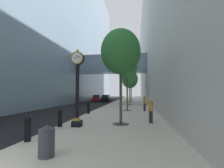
{
  "coord_description": "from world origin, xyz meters",
  "views": [
    {
      "loc": [
        4.93,
        -2.9,
        2.27
      ],
      "look_at": [
        1.06,
        22.72,
        3.59
      ],
      "focal_mm": 25.49,
      "sensor_mm": 36.0,
      "label": 1
    }
  ],
  "objects_px": {
    "pedestrian_walking": "(145,103)",
    "car_red_mid": "(97,98)",
    "car_black_near": "(106,98)",
    "pedestrian_by_clock": "(151,109)",
    "bollard_third": "(77,111)",
    "street_tree_far": "(131,80)",
    "bollard_nearest": "(28,128)",
    "bollard_second": "(60,117)",
    "street_tree_near": "(121,52)",
    "street_tree_mid_far": "(130,79)",
    "bollard_fourth": "(88,108)",
    "trash_bin": "(47,140)",
    "street_tree_mid_near": "(127,67)",
    "street_clock": "(77,84)"
  },
  "relations": [
    {
      "from": "street_tree_mid_far",
      "to": "car_black_near",
      "type": "relative_size",
      "value": 1.39
    },
    {
      "from": "street_tree_mid_far",
      "to": "bollard_second",
      "type": "bearing_deg",
      "value": -101.87
    },
    {
      "from": "bollard_fourth",
      "to": "trash_bin",
      "type": "height_order",
      "value": "bollard_fourth"
    },
    {
      "from": "street_clock",
      "to": "car_red_mid",
      "type": "xyz_separation_m",
      "value": [
        -5.91,
        29.14,
        -2.03
      ]
    },
    {
      "from": "bollard_third",
      "to": "car_red_mid",
      "type": "bearing_deg",
      "value": 100.49
    },
    {
      "from": "trash_bin",
      "to": "pedestrian_by_clock",
      "type": "relative_size",
      "value": 0.6
    },
    {
      "from": "bollard_nearest",
      "to": "bollard_second",
      "type": "xyz_separation_m",
      "value": [
        0.0,
        2.97,
        0.0
      ]
    },
    {
      "from": "bollard_third",
      "to": "pedestrian_by_clock",
      "type": "distance_m",
      "value": 5.76
    },
    {
      "from": "bollard_fourth",
      "to": "street_tree_mid_near",
      "type": "distance_m",
      "value": 6.74
    },
    {
      "from": "car_black_near",
      "to": "pedestrian_by_clock",
      "type": "bearing_deg",
      "value": -72.65
    },
    {
      "from": "bollard_second",
      "to": "street_tree_far",
      "type": "relative_size",
      "value": 0.19
    },
    {
      "from": "bollard_nearest",
      "to": "car_black_near",
      "type": "bearing_deg",
      "value": 94.34
    },
    {
      "from": "street_tree_mid_near",
      "to": "trash_bin",
      "type": "bearing_deg",
      "value": -98.0
    },
    {
      "from": "street_tree_near",
      "to": "bollard_third",
      "type": "bearing_deg",
      "value": 155.57
    },
    {
      "from": "pedestrian_walking",
      "to": "car_red_mid",
      "type": "bearing_deg",
      "value": 117.09
    },
    {
      "from": "bollard_nearest",
      "to": "car_red_mid",
      "type": "bearing_deg",
      "value": 98.6
    },
    {
      "from": "bollard_second",
      "to": "street_tree_mid_near",
      "type": "xyz_separation_m",
      "value": [
        3.66,
        9.35,
        4.52
      ]
    },
    {
      "from": "bollard_second",
      "to": "pedestrian_walking",
      "type": "height_order",
      "value": "pedestrian_walking"
    },
    {
      "from": "car_red_mid",
      "to": "bollard_second",
      "type": "bearing_deg",
      "value": -80.55
    },
    {
      "from": "street_tree_mid_far",
      "to": "pedestrian_by_clock",
      "type": "relative_size",
      "value": 3.35
    },
    {
      "from": "street_tree_mid_near",
      "to": "pedestrian_by_clock",
      "type": "height_order",
      "value": "street_tree_mid_near"
    },
    {
      "from": "bollard_nearest",
      "to": "street_tree_near",
      "type": "height_order",
      "value": "street_tree_near"
    },
    {
      "from": "street_tree_near",
      "to": "pedestrian_by_clock",
      "type": "relative_size",
      "value": 3.68
    },
    {
      "from": "street_tree_far",
      "to": "car_black_near",
      "type": "bearing_deg",
      "value": 159.56
    },
    {
      "from": "bollard_third",
      "to": "pedestrian_walking",
      "type": "bearing_deg",
      "value": 46.25
    },
    {
      "from": "street_tree_mid_far",
      "to": "car_red_mid",
      "type": "xyz_separation_m",
      "value": [
        -8.54,
        11.95,
        -3.67
      ]
    },
    {
      "from": "bollard_second",
      "to": "pedestrian_by_clock",
      "type": "xyz_separation_m",
      "value": [
        5.68,
        2.04,
        0.34
      ]
    },
    {
      "from": "street_tree_mid_near",
      "to": "trash_bin",
      "type": "distance_m",
      "value": 14.59
    },
    {
      "from": "bollard_fourth",
      "to": "street_tree_mid_near",
      "type": "height_order",
      "value": "street_tree_mid_near"
    },
    {
      "from": "street_tree_mid_far",
      "to": "street_tree_mid_near",
      "type": "bearing_deg",
      "value": -90.0
    },
    {
      "from": "bollard_fourth",
      "to": "trash_bin",
      "type": "bearing_deg",
      "value": -80.49
    },
    {
      "from": "bollard_second",
      "to": "street_tree_near",
      "type": "height_order",
      "value": "street_tree_near"
    },
    {
      "from": "street_tree_near",
      "to": "street_tree_far",
      "type": "xyz_separation_m",
      "value": [
        0.0,
        24.13,
        -0.18
      ]
    },
    {
      "from": "bollard_second",
      "to": "bollard_fourth",
      "type": "distance_m",
      "value": 5.93
    },
    {
      "from": "pedestrian_walking",
      "to": "car_red_mid",
      "type": "relative_size",
      "value": 0.36
    },
    {
      "from": "pedestrian_by_clock",
      "to": "car_red_mid",
      "type": "distance_m",
      "value": 29.28
    },
    {
      "from": "bollard_nearest",
      "to": "street_tree_mid_near",
      "type": "relative_size",
      "value": 0.17
    },
    {
      "from": "bollard_nearest",
      "to": "bollard_second",
      "type": "relative_size",
      "value": 1.0
    },
    {
      "from": "bollard_fourth",
      "to": "pedestrian_by_clock",
      "type": "relative_size",
      "value": 0.64
    },
    {
      "from": "trash_bin",
      "to": "pedestrian_walking",
      "type": "height_order",
      "value": "pedestrian_walking"
    },
    {
      "from": "street_tree_near",
      "to": "pedestrian_walking",
      "type": "relative_size",
      "value": 3.76
    },
    {
      "from": "bollard_fourth",
      "to": "car_black_near",
      "type": "relative_size",
      "value": 0.27
    },
    {
      "from": "street_tree_mid_far",
      "to": "trash_bin",
      "type": "height_order",
      "value": "street_tree_mid_far"
    },
    {
      "from": "street_tree_far",
      "to": "pedestrian_walking",
      "type": "distance_m",
      "value": 17.14
    },
    {
      "from": "pedestrian_walking",
      "to": "car_black_near",
      "type": "distance_m",
      "value": 20.44
    },
    {
      "from": "bollard_second",
      "to": "pedestrian_walking",
      "type": "relative_size",
      "value": 0.66
    },
    {
      "from": "bollard_third",
      "to": "car_black_near",
      "type": "xyz_separation_m",
      "value": [
        -2.32,
        24.7,
        0.07
      ]
    },
    {
      "from": "street_clock",
      "to": "trash_bin",
      "type": "height_order",
      "value": "street_clock"
    },
    {
      "from": "street_tree_near",
      "to": "car_black_near",
      "type": "height_order",
      "value": "street_tree_near"
    },
    {
      "from": "bollard_second",
      "to": "street_tree_mid_far",
      "type": "relative_size",
      "value": 0.19
    }
  ]
}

